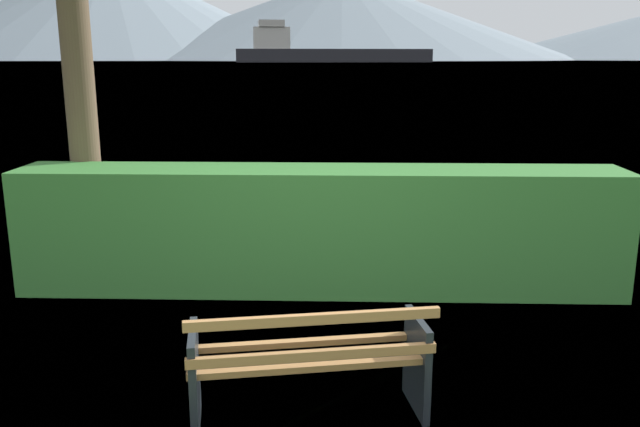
% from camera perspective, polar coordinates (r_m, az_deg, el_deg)
% --- Properties ---
extents(ground_plane, '(1400.00, 1400.00, 0.00)m').
position_cam_1_polar(ground_plane, '(4.76, -1.02, -17.04)').
color(ground_plane, '#4C6B33').
extents(water_surface, '(620.00, 620.00, 0.00)m').
position_cam_1_polar(water_surface, '(313.10, 1.86, 13.03)').
color(water_surface, '#7A99A8').
rests_on(water_surface, ground_plane).
extents(park_bench, '(1.68, 0.85, 0.87)m').
position_cam_1_polar(park_bench, '(4.50, -0.95, -12.77)').
color(park_bench, '#A0703F').
rests_on(park_bench, ground_plane).
extents(hedge_row, '(6.25, 0.79, 1.29)m').
position_cam_1_polar(hedge_row, '(6.88, 0.01, -1.40)').
color(hedge_row, '#387A33').
rests_on(hedge_row, ground_plane).
extents(cargo_ship_large, '(87.13, 26.26, 17.65)m').
position_cam_1_polar(cargo_ship_large, '(297.26, -0.09, 13.96)').
color(cargo_ship_large, '#232328').
rests_on(cargo_ship_large, water_surface).
extents(distant_hills, '(811.06, 379.41, 80.40)m').
position_cam_1_polar(distant_hills, '(547.72, 0.82, 16.70)').
color(distant_hills, gray).
rests_on(distant_hills, ground_plane).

